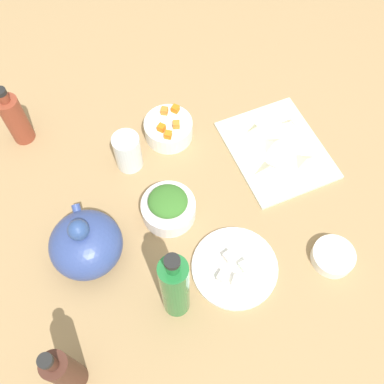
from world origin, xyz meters
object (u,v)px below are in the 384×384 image
object	(u,v)px
plate_tofu	(235,267)
bowl_greens	(169,209)
cutting_board	(277,150)
bowl_small_side	(333,257)
bottle_0	(175,287)
bottle_2	(64,371)
bowl_carrots	(169,129)
bottle_1	(15,119)
teapot	(86,244)
drinking_glass_0	(128,152)

from	to	relation	value
plate_tofu	bowl_greens	xyz separation A→B (cm)	(18.70, 10.43, 1.95)
cutting_board	bowl_small_side	xyz separation A→B (cm)	(-32.85, 0.21, 1.02)
bottle_0	bottle_2	world-z (taller)	bottle_0
cutting_board	bottle_0	world-z (taller)	bottle_0
bowl_greens	bottle_2	xyz separation A→B (cm)	(-30.37, 29.91, 7.02)
bowl_small_side	bowl_carrots	bearing A→B (deg)	28.86
bottle_1	bottle_2	size ratio (longest dim) A/B	0.83
plate_tofu	bottle_2	xyz separation A→B (cm)	(-11.68, 40.34, 8.97)
bottle_0	teapot	bearing A→B (deg)	41.41
plate_tofu	bowl_small_side	size ratio (longest dim) A/B	2.01
bowl_small_side	bottle_0	distance (cm)	39.87
bowl_carrots	teapot	xyz separation A→B (cm)	(-27.81, 28.14, 3.62)
bottle_0	bowl_small_side	bearing A→B (deg)	-92.22
drinking_glass_0	bottle_1	bearing A→B (deg)	55.13
bowl_greens	bottle_0	distance (cm)	24.99
bottle_0	bottle_2	size ratio (longest dim) A/B	1.23
bottle_1	bottle_2	xyz separation A→B (cm)	(-66.05, -1.13, 1.53)
cutting_board	bowl_small_side	distance (cm)	32.87
bowl_carrots	bowl_small_side	xyz separation A→B (cm)	(-47.31, -26.07, -1.20)
bowl_carrots	bottle_0	size ratio (longest dim) A/B	0.47
plate_tofu	bottle_0	distance (cm)	19.84
bowl_greens	teapot	distance (cm)	21.73
bottle_2	bottle_0	bearing A→B (deg)	-72.19
bowl_carrots	teapot	size ratio (longest dim) A/B	0.72
bowl_greens	bowl_small_side	distance (cm)	40.96
plate_tofu	drinking_glass_0	bearing A→B (deg)	23.46
cutting_board	bowl_carrots	xyz separation A→B (cm)	(14.46, 26.28, 2.23)
bowl_carrots	bowl_small_side	bearing A→B (deg)	-151.14
bowl_small_side	bottle_2	bearing A→B (deg)	95.87
plate_tofu	bottle_0	world-z (taller)	bottle_0
bowl_small_side	bottle_2	size ratio (longest dim) A/B	0.44
cutting_board	teapot	bearing A→B (deg)	103.79
cutting_board	plate_tofu	bearing A→B (deg)	140.22
bowl_greens	bottle_0	world-z (taller)	bottle_0
bowl_greens	bottle_2	size ratio (longest dim) A/B	0.59
drinking_glass_0	plate_tofu	bearing A→B (deg)	-156.54
bowl_greens	bowl_small_side	world-z (taller)	bowl_greens
plate_tofu	teapot	size ratio (longest dim) A/B	1.11
bowl_carrots	drinking_glass_0	xyz separation A→B (cm)	(-5.61, 12.62, 2.73)
bowl_greens	bowl_carrots	distance (cm)	24.51
plate_tofu	bottle_2	size ratio (longest dim) A/B	0.89
bowl_carrots	drinking_glass_0	bearing A→B (deg)	113.97
plate_tofu	bowl_carrots	distance (cm)	42.31
bowl_greens	teapot	xyz separation A→B (cm)	(-4.38, 20.95, 3.80)
bottle_1	bottle_2	distance (cm)	66.07
teapot	drinking_glass_0	bearing A→B (deg)	-34.96
cutting_board	bottle_1	distance (cm)	70.22
bowl_carrots	bowl_small_side	world-z (taller)	bowl_carrots
cutting_board	teapot	world-z (taller)	teapot
bowl_small_side	bottle_1	bearing A→B (deg)	47.20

